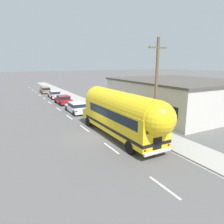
{
  "coord_description": "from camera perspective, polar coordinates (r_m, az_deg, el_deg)",
  "views": [
    {
      "loc": [
        -7.23,
        -16.52,
        6.54
      ],
      "look_at": [
        2.02,
        0.45,
        1.94
      ],
      "focal_mm": 33.42,
      "sensor_mm": 36.0,
      "label": 1
    }
  ],
  "objects": [
    {
      "name": "ground_plane",
      "position": [
        19.18,
        -4.69,
        -6.58
      ],
      "size": [
        300.0,
        300.0,
        0.0
      ],
      "primitive_type": "plane",
      "color": "#565454"
    },
    {
      "name": "lane_markings",
      "position": [
        31.69,
        -9.91,
        1.29
      ],
      "size": [
        3.81,
        80.0,
        0.01
      ],
      "color": "silver",
      "rests_on": "ground"
    },
    {
      "name": "sidewalk_slab",
      "position": [
        29.94,
        -3.62,
        0.9
      ],
      "size": [
        2.79,
        90.0,
        0.15
      ],
      "primitive_type": "cube",
      "color": "#9E9B93",
      "rests_on": "ground"
    },
    {
      "name": "roadside_building",
      "position": [
        29.78,
        17.27,
        4.37
      ],
      "size": [
        13.6,
        15.81,
        4.34
      ],
      "color": "beige",
      "rests_on": "ground"
    },
    {
      "name": "utility_pole",
      "position": [
        17.85,
        11.97,
        6.3
      ],
      "size": [
        1.8,
        0.24,
        8.5
      ],
      "color": "brown",
      "rests_on": "ground"
    },
    {
      "name": "painted_bus",
      "position": [
        17.83,
        2.93,
        -0.37
      ],
      "size": [
        2.66,
        12.31,
        4.12
      ],
      "color": "yellow",
      "rests_on": "ground"
    },
    {
      "name": "car_lead",
      "position": [
        28.24,
        -9.67,
        1.37
      ],
      "size": [
        2.04,
        4.76,
        1.37
      ],
      "color": "white",
      "rests_on": "ground"
    },
    {
      "name": "car_second",
      "position": [
        34.62,
        -13.17,
        3.38
      ],
      "size": [
        2.07,
        4.34,
        1.37
      ],
      "color": "#A5191E",
      "rests_on": "ground"
    },
    {
      "name": "car_third",
      "position": [
        40.74,
        -15.43,
        4.72
      ],
      "size": [
        1.94,
        4.42,
        1.37
      ],
      "color": "silver",
      "rests_on": "ground"
    },
    {
      "name": "car_fourth",
      "position": [
        47.96,
        -17.8,
        5.87
      ],
      "size": [
        2.0,
        4.29,
        1.37
      ],
      "color": "olive",
      "rests_on": "ground"
    }
  ]
}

